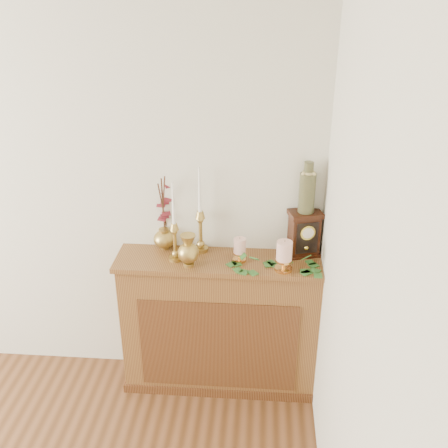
# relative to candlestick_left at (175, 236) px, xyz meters

# --- Properties ---
(console_shelf) EXTENTS (1.24, 0.34, 0.93)m
(console_shelf) POSITION_rel_candlestick_left_xyz_m (0.26, 0.03, -0.65)
(console_shelf) COLOR brown
(console_shelf) RESTS_ON ground
(candlestick_left) EXTENTS (0.08, 0.08, 0.49)m
(candlestick_left) POSITION_rel_candlestick_left_xyz_m (0.00, 0.00, 0.00)
(candlestick_left) COLOR tan
(candlestick_left) RESTS_ON console_shelf
(candlestick_center) EXTENTS (0.09, 0.09, 0.54)m
(candlestick_center) POSITION_rel_candlestick_left_xyz_m (0.14, 0.12, 0.02)
(candlestick_center) COLOR tan
(candlestick_center) RESTS_ON console_shelf
(bud_vase) EXTENTS (0.12, 0.12, 0.20)m
(bud_vase) POSITION_rel_candlestick_left_xyz_m (0.09, -0.06, -0.06)
(bud_vase) COLOR tan
(bud_vase) RESTS_ON console_shelf
(ginger_jar) EXTENTS (0.20, 0.21, 0.49)m
(ginger_jar) POSITION_rel_candlestick_left_xyz_m (-0.09, 0.17, 0.06)
(ginger_jar) COLOR tan
(ginger_jar) RESTS_ON console_shelf
(pillar_candle_left) EXTENTS (0.08, 0.08, 0.15)m
(pillar_candle_left) POSITION_rel_candlestick_left_xyz_m (0.38, 0.02, -0.08)
(pillar_candle_left) COLOR #DC9C4D
(pillar_candle_left) RESTS_ON console_shelf
(pillar_candle_right) EXTENTS (0.10, 0.10, 0.19)m
(pillar_candle_right) POSITION_rel_candlestick_left_xyz_m (0.63, -0.07, -0.06)
(pillar_candle_right) COLOR #DC9C4D
(pillar_candle_right) RESTS_ON console_shelf
(ivy_garland) EXTENTS (0.50, 0.24, 0.09)m
(ivy_garland) POSITION_rel_candlestick_left_xyz_m (0.55, -0.05, -0.15)
(ivy_garland) COLOR #2C6024
(ivy_garland) RESTS_ON console_shelf
(mantel_clock) EXTENTS (0.22, 0.18, 0.28)m
(mantel_clock) POSITION_rel_candlestick_left_xyz_m (0.75, 0.13, -0.02)
(mantel_clock) COLOR black
(mantel_clock) RESTS_ON console_shelf
(ceramic_vase) EXTENTS (0.09, 0.09, 0.30)m
(ceramic_vase) POSITION_rel_candlestick_left_xyz_m (0.75, 0.13, 0.26)
(ceramic_vase) COLOR #1C3829
(ceramic_vase) RESTS_ON mantel_clock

